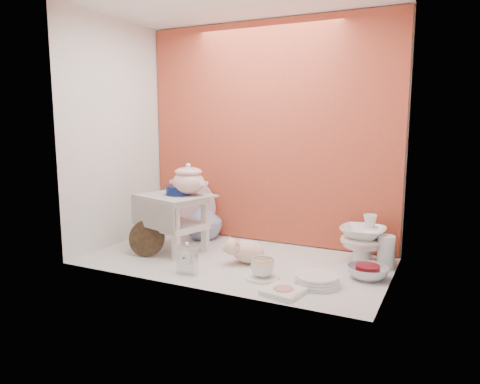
% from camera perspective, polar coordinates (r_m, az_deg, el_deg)
% --- Properties ---
extents(ground, '(1.80, 1.80, 0.00)m').
position_cam_1_polar(ground, '(2.76, -0.56, -8.67)').
color(ground, silver).
rests_on(ground, ground).
extents(niche_shell, '(1.86, 1.03, 1.53)m').
position_cam_1_polar(niche_shell, '(2.79, 1.10, 10.90)').
color(niche_shell, '#C03A30').
rests_on(niche_shell, ground).
extents(step_stool, '(0.52, 0.47, 0.37)m').
position_cam_1_polar(step_stool, '(2.94, -8.15, -3.92)').
color(step_stool, silver).
rests_on(step_stool, ground).
extents(soup_tureen, '(0.25, 0.25, 0.21)m').
position_cam_1_polar(soup_tureen, '(2.86, -6.56, 1.64)').
color(soup_tureen, white).
rests_on(soup_tureen, step_stool).
extents(cobalt_bowl, '(0.21, 0.21, 0.06)m').
position_cam_1_polar(cobalt_bowl, '(2.89, -7.85, 0.22)').
color(cobalt_bowl, '#0A194F').
rests_on(cobalt_bowl, step_stool).
extents(floral_platter, '(0.41, 0.08, 0.41)m').
position_cam_1_polar(floral_platter, '(3.37, -6.09, -1.87)').
color(floral_platter, white).
rests_on(floral_platter, ground).
extents(blue_white_vase, '(0.34, 0.34, 0.28)m').
position_cam_1_polar(blue_white_vase, '(3.23, -4.65, -3.50)').
color(blue_white_vase, silver).
rests_on(blue_white_vase, ground).
extents(lacquer_tray, '(0.25, 0.15, 0.22)m').
position_cam_1_polar(lacquer_tray, '(2.88, -11.76, -5.78)').
color(lacquer_tray, black).
rests_on(lacquer_tray, ground).
extents(mantel_clock, '(0.12, 0.05, 0.18)m').
position_cam_1_polar(mantel_clock, '(2.53, -6.72, -8.32)').
color(mantel_clock, silver).
rests_on(mantel_clock, ground).
extents(plush_pig, '(0.29, 0.24, 0.15)m').
position_cam_1_polar(plush_pig, '(2.68, 1.05, -7.53)').
color(plush_pig, beige).
rests_on(plush_pig, ground).
extents(teacup_saucer, '(0.22, 0.22, 0.01)m').
position_cam_1_polar(teacup_saucer, '(2.46, 2.86, -10.78)').
color(teacup_saucer, white).
rests_on(teacup_saucer, ground).
extents(gold_rim_teacup, '(0.16, 0.16, 0.10)m').
position_cam_1_polar(gold_rim_teacup, '(2.44, 2.87, -9.52)').
color(gold_rim_teacup, white).
rests_on(gold_rim_teacup, teacup_saucer).
extents(lattice_dish, '(0.21, 0.21, 0.03)m').
position_cam_1_polar(lattice_dish, '(2.26, 5.53, -12.45)').
color(lattice_dish, white).
rests_on(lattice_dish, ground).
extents(dinner_plate_stack, '(0.27, 0.27, 0.06)m').
position_cam_1_polar(dinner_plate_stack, '(2.39, 9.72, -10.94)').
color(dinner_plate_stack, white).
rests_on(dinner_plate_stack, ground).
extents(crystal_bowl, '(0.25, 0.25, 0.07)m').
position_cam_1_polar(crystal_bowl, '(2.54, 15.90, -9.80)').
color(crystal_bowl, silver).
rests_on(crystal_bowl, ground).
extents(clear_glass_vase, '(0.11, 0.11, 0.19)m').
position_cam_1_polar(clear_glass_vase, '(2.72, 18.06, -7.26)').
color(clear_glass_vase, silver).
rests_on(clear_glass_vase, ground).
extents(porcelain_tower, '(0.28, 0.28, 0.30)m').
position_cam_1_polar(porcelain_tower, '(2.76, 15.31, -5.73)').
color(porcelain_tower, white).
rests_on(porcelain_tower, ground).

